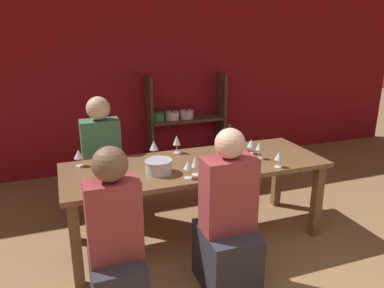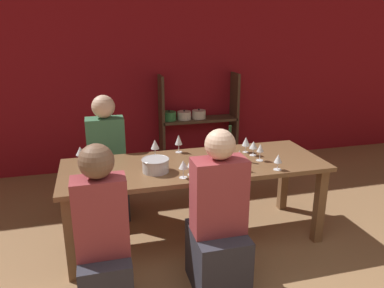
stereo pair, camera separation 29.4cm
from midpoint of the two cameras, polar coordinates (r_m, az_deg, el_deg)
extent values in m
cube|color=maroon|center=(5.19, -10.73, 10.82)|extent=(8.80, 0.06, 2.70)
cube|color=#4C3828|center=(5.15, -8.05, 3.01)|extent=(0.04, 0.30, 1.31)
cube|color=#4C3828|center=(5.46, 2.90, 3.99)|extent=(0.04, 0.30, 1.31)
cube|color=#4C3828|center=(5.47, -2.33, -2.94)|extent=(1.06, 0.30, 0.04)
cylinder|color=silver|center=(5.33, -6.69, -2.54)|extent=(0.19, 0.19, 0.15)
sphere|color=black|center=(5.30, -6.72, -1.66)|extent=(0.02, 0.02, 0.02)
cylinder|color=gold|center=(5.39, -4.49, -2.48)|extent=(0.17, 0.17, 0.11)
sphere|color=black|center=(5.36, -4.51, -1.81)|extent=(0.02, 0.02, 0.02)
cylinder|color=#235BAD|center=(5.58, 1.81, -1.64)|extent=(0.19, 0.19, 0.13)
sphere|color=black|center=(5.55, 1.82, -0.90)|extent=(0.02, 0.02, 0.02)
cube|color=#4C3828|center=(5.28, -2.42, 3.72)|extent=(1.06, 0.30, 0.04)
cylinder|color=#338447|center=(5.15, -6.94, 4.15)|extent=(0.19, 0.19, 0.12)
sphere|color=black|center=(5.13, -6.97, 4.94)|extent=(0.02, 0.02, 0.02)
cylinder|color=silver|center=(5.20, -4.66, 4.31)|extent=(0.19, 0.19, 0.11)
sphere|color=black|center=(5.18, -4.68, 5.04)|extent=(0.02, 0.02, 0.02)
cylinder|color=silver|center=(5.26, -2.43, 4.52)|extent=(0.19, 0.19, 0.12)
sphere|color=black|center=(5.24, -2.44, 5.26)|extent=(0.02, 0.02, 0.02)
cube|color=brown|center=(3.36, -1.93, -3.29)|extent=(2.34, 0.84, 0.04)
cube|color=brown|center=(3.08, -20.00, -14.36)|extent=(0.08, 0.08, 0.72)
cube|color=brown|center=(3.70, 16.31, -8.35)|extent=(0.08, 0.08, 0.72)
cube|color=brown|center=(3.68, -20.17, -8.90)|extent=(0.08, 0.08, 0.72)
cube|color=brown|center=(4.22, 10.90, -4.68)|extent=(0.08, 0.08, 0.72)
cylinder|color=#B7BABC|center=(3.14, -7.79, -3.46)|extent=(0.22, 0.22, 0.11)
torus|color=#B7BABC|center=(3.12, -7.83, -2.55)|extent=(0.23, 0.23, 0.01)
cylinder|color=#19381E|center=(3.44, 3.24, -0.52)|extent=(0.08, 0.08, 0.22)
cone|color=#19381E|center=(3.40, 3.28, 1.50)|extent=(0.08, 0.08, 0.04)
cylinder|color=#19381E|center=(3.39, 3.29, 2.35)|extent=(0.03, 0.03, 0.07)
cylinder|color=white|center=(3.50, 7.75, -2.20)|extent=(0.07, 0.07, 0.00)
cylinder|color=white|center=(3.48, 7.78, -1.53)|extent=(0.01, 0.01, 0.08)
cone|color=white|center=(3.46, 7.83, -0.31)|extent=(0.06, 0.06, 0.07)
cylinder|color=maroon|center=(3.46, 7.82, -0.59)|extent=(0.04, 0.04, 0.03)
cylinder|color=white|center=(3.63, -4.64, -1.34)|extent=(0.07, 0.07, 0.00)
cylinder|color=white|center=(3.62, -4.66, -0.73)|extent=(0.01, 0.01, 0.08)
cone|color=white|center=(3.59, -4.69, 0.57)|extent=(0.07, 0.07, 0.10)
cylinder|color=white|center=(3.69, 5.48, -1.03)|extent=(0.06, 0.06, 0.00)
cylinder|color=white|center=(3.68, 5.50, -0.53)|extent=(0.01, 0.01, 0.06)
cone|color=white|center=(3.66, 5.53, 0.60)|extent=(0.08, 0.08, 0.09)
cylinder|color=maroon|center=(3.67, 5.52, 0.27)|extent=(0.04, 0.04, 0.03)
cylinder|color=white|center=(3.47, -19.11, -3.17)|extent=(0.06, 0.06, 0.00)
cylinder|color=white|center=(3.46, -19.16, -2.62)|extent=(0.01, 0.01, 0.07)
cone|color=white|center=(3.44, -19.28, -1.50)|extent=(0.08, 0.08, 0.08)
cylinder|color=maroon|center=(3.45, -19.25, -1.80)|extent=(0.05, 0.05, 0.03)
cylinder|color=white|center=(3.08, -14.81, -5.42)|extent=(0.06, 0.06, 0.00)
cylinder|color=white|center=(3.07, -14.87, -4.68)|extent=(0.01, 0.01, 0.08)
cone|color=white|center=(3.04, -14.99, -3.33)|extent=(0.08, 0.08, 0.07)
cylinder|color=maroon|center=(3.04, -14.96, -3.65)|extent=(0.05, 0.05, 0.03)
cylinder|color=white|center=(3.03, -3.38, -5.21)|extent=(0.07, 0.07, 0.00)
cylinder|color=white|center=(3.02, -3.39, -4.51)|extent=(0.01, 0.01, 0.08)
cone|color=white|center=(2.99, -3.42, -3.20)|extent=(0.07, 0.07, 0.07)
cylinder|color=white|center=(3.23, 4.89, -3.77)|extent=(0.06, 0.06, 0.00)
cylinder|color=white|center=(3.22, 4.91, -3.09)|extent=(0.01, 0.01, 0.08)
cone|color=white|center=(3.19, 4.95, -1.60)|extent=(0.07, 0.07, 0.10)
cylinder|color=maroon|center=(3.20, 4.94, -2.04)|extent=(0.04, 0.04, 0.04)
cylinder|color=white|center=(3.31, 10.51, -3.46)|extent=(0.07, 0.07, 0.00)
cylinder|color=white|center=(3.30, 10.54, -2.92)|extent=(0.01, 0.01, 0.06)
cone|color=white|center=(3.28, 10.61, -1.83)|extent=(0.07, 0.07, 0.07)
cylinder|color=beige|center=(3.29, 10.59, -2.11)|extent=(0.04, 0.04, 0.03)
cylinder|color=white|center=(3.54, -8.16, -1.99)|extent=(0.06, 0.06, 0.00)
cylinder|color=white|center=(3.52, -8.19, -1.43)|extent=(0.01, 0.01, 0.07)
cone|color=white|center=(3.50, -8.24, -0.22)|extent=(0.08, 0.08, 0.09)
cylinder|color=maroon|center=(3.51, -8.23, -0.57)|extent=(0.04, 0.04, 0.04)
cylinder|color=white|center=(3.09, -2.20, -4.72)|extent=(0.06, 0.06, 0.00)
cylinder|color=white|center=(3.08, -2.21, -4.11)|extent=(0.01, 0.01, 0.07)
cone|color=white|center=(3.05, -2.23, -2.70)|extent=(0.07, 0.07, 0.09)
cylinder|color=maroon|center=(3.06, -2.22, -3.12)|extent=(0.04, 0.04, 0.04)
cylinder|color=white|center=(3.62, 6.65, -1.47)|extent=(0.06, 0.06, 0.00)
cylinder|color=white|center=(3.61, 6.67, -0.94)|extent=(0.01, 0.01, 0.07)
cone|color=white|center=(3.59, 6.71, 0.10)|extent=(0.08, 0.08, 0.07)
cylinder|color=beige|center=(3.59, 6.70, -0.16)|extent=(0.04, 0.04, 0.03)
cube|color=#2D2D38|center=(2.82, -14.29, -20.28)|extent=(0.35, 0.44, 0.45)
cube|color=#99383D|center=(2.55, -15.15, -11.27)|extent=(0.35, 0.19, 0.55)
sphere|color=brown|center=(2.39, -15.89, -3.03)|extent=(0.23, 0.23, 0.23)
cube|color=#2D2D38|center=(4.06, -15.19, -7.75)|extent=(0.38, 0.47, 0.48)
cube|color=#3D7551|center=(3.87, -15.81, -0.64)|extent=(0.38, 0.21, 0.58)
sphere|color=beige|center=(3.77, -16.31, 5.22)|extent=(0.23, 0.23, 0.23)
cube|color=#2D2D38|center=(2.99, 2.35, -16.91)|extent=(0.39, 0.48, 0.48)
cube|color=#99383D|center=(2.73, 2.48, -7.82)|extent=(0.39, 0.21, 0.57)
sphere|color=beige|center=(2.59, 2.60, 0.03)|extent=(0.22, 0.22, 0.22)
camera|label=1|loc=(0.15, -92.48, -0.79)|focal=35.00mm
camera|label=2|loc=(0.15, 87.52, 0.79)|focal=35.00mm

